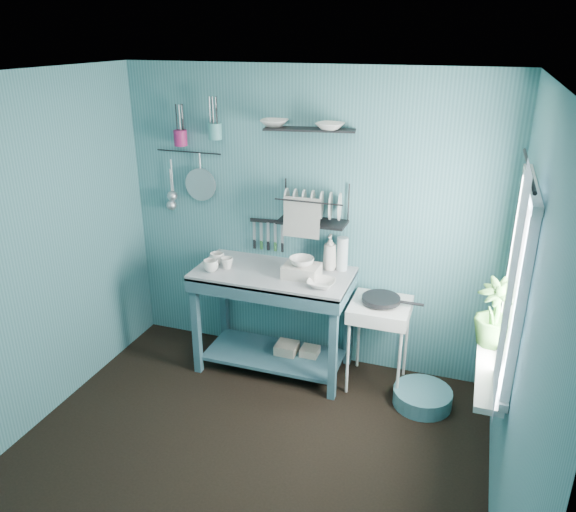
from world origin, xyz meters
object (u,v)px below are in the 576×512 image
(wash_tub, at_px, (302,271))
(utensil_cup_teal, at_px, (215,131))
(hotplate_stand, at_px, (378,344))
(utensil_cup_magenta, at_px, (180,138))
(colander, at_px, (201,185))
(storage_tin_small, at_px, (310,358))
(potted_plant, at_px, (495,313))
(floor_basin, at_px, (422,397))
(frying_pan, at_px, (381,299))
(storage_tin_large, at_px, (287,355))
(mug_mid, at_px, (227,263))
(mug_left, at_px, (211,266))
(work_counter, at_px, (274,321))
(dish_rack, at_px, (313,204))
(water_bottle, at_px, (342,254))
(soap_bottle, at_px, (330,252))
(mug_right, at_px, (217,258))

(wash_tub, bearing_deg, utensil_cup_teal, 162.65)
(hotplate_stand, bearing_deg, utensil_cup_magenta, 173.23)
(colander, distance_m, storage_tin_small, 1.77)
(potted_plant, bearing_deg, floor_basin, 138.88)
(wash_tub, xyz_separation_m, frying_pan, (0.63, 0.07, -0.18))
(storage_tin_small, bearing_deg, wash_tub, -116.57)
(potted_plant, relative_size, storage_tin_large, 2.05)
(mug_mid, bearing_deg, potted_plant, -11.43)
(mug_left, distance_m, utensil_cup_teal, 1.09)
(mug_left, distance_m, floor_basin, 1.97)
(work_counter, relative_size, utensil_cup_teal, 9.83)
(dish_rack, bearing_deg, mug_left, -150.44)
(wash_tub, xyz_separation_m, utensil_cup_teal, (-0.83, 0.26, 1.01))
(wash_tub, xyz_separation_m, hotplate_stand, (0.63, 0.07, -0.59))
(mug_mid, distance_m, frying_pan, 1.28)
(mug_mid, height_order, potted_plant, potted_plant)
(utensil_cup_teal, xyz_separation_m, storage_tin_small, (0.88, -0.16, -1.87))
(water_bottle, bearing_deg, wash_tub, -138.37)
(potted_plant, relative_size, floor_basin, 0.99)
(work_counter, relative_size, water_bottle, 4.57)
(mug_left, relative_size, frying_pan, 0.41)
(colander, bearing_deg, utensil_cup_teal, -9.64)
(dish_rack, relative_size, floor_basin, 1.21)
(soap_bottle, relative_size, utensil_cup_teal, 2.30)
(mug_left, relative_size, utensil_cup_teal, 0.95)
(floor_basin, bearing_deg, dish_rack, 162.94)
(dish_rack, distance_m, floor_basin, 1.74)
(work_counter, xyz_separation_m, floor_basin, (1.28, -0.12, -0.39))
(work_counter, distance_m, storage_tin_small, 0.47)
(work_counter, distance_m, floor_basin, 1.35)
(water_bottle, bearing_deg, utensil_cup_magenta, 179.21)
(work_counter, relative_size, mug_left, 10.39)
(mug_right, relative_size, hotplate_stand, 0.17)
(hotplate_stand, relative_size, potted_plant, 1.64)
(frying_pan, relative_size, utensil_cup_teal, 2.31)
(potted_plant, bearing_deg, frying_pan, 147.00)
(utensil_cup_magenta, bearing_deg, mug_left, -43.34)
(soap_bottle, height_order, storage_tin_small, soap_bottle)
(mug_mid, relative_size, dish_rack, 0.18)
(hotplate_stand, bearing_deg, colander, 171.65)
(mug_mid, height_order, storage_tin_small, mug_mid)
(colander, distance_m, floor_basin, 2.52)
(mug_right, bearing_deg, soap_bottle, 12.26)
(hotplate_stand, distance_m, utensil_cup_magenta, 2.36)
(soap_bottle, relative_size, storage_tin_small, 1.49)
(mug_left, relative_size, colander, 0.44)
(water_bottle, height_order, colander, colander)
(mug_right, distance_m, wash_tub, 0.75)
(mug_left, xyz_separation_m, dish_rack, (0.75, 0.35, 0.50))
(work_counter, distance_m, utensil_cup_teal, 1.64)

